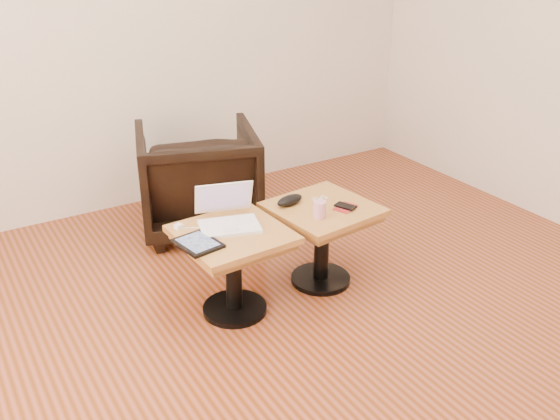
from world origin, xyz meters
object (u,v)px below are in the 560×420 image
side_table_right (322,226)px  armchair (198,179)px  side_table_left (233,252)px  laptop (228,217)px  striped_cup (319,209)px

side_table_right → armchair: bearing=99.7°
side_table_left → laptop: size_ratio=1.49×
side_table_right → armchair: armchair is taller
side_table_right → striped_cup: size_ratio=6.56×
laptop → striped_cup: bearing=-5.4°
striped_cup → armchair: (-0.20, 1.09, -0.17)m
side_table_left → armchair: 1.04m
side_table_left → striped_cup: 0.50m
side_table_left → side_table_right: bearing=-1.9°
side_table_left → armchair: armchair is taller
side_table_right → side_table_left: bearing=174.7°
striped_cup → armchair: armchair is taller
side_table_right → striped_cup: striped_cup is taller
side_table_right → armchair: (-0.29, 0.99, -0.01)m
side_table_left → striped_cup: bearing=-13.8°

